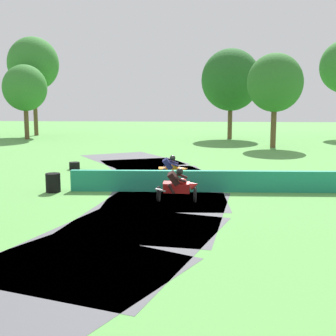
{
  "coord_description": "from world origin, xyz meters",
  "views": [
    {
      "loc": [
        1.36,
        -18.68,
        3.89
      ],
      "look_at": [
        -0.06,
        0.7,
        0.9
      ],
      "focal_mm": 47.85,
      "sensor_mm": 36.0,
      "label": 1
    }
  ],
  "objects_px": {
    "tire_stack_mid_b": "(75,166)",
    "traffic_cone": "(264,175)",
    "motorcycle_lead_red": "(178,186)",
    "motorcycle_chase_orange": "(171,170)",
    "tire_stack_mid_a": "(53,183)"
  },
  "relations": [
    {
      "from": "motorcycle_lead_red",
      "to": "tire_stack_mid_a",
      "type": "xyz_separation_m",
      "value": [
        -5.38,
        1.54,
        -0.24
      ]
    },
    {
      "from": "motorcycle_lead_red",
      "to": "traffic_cone",
      "type": "bearing_deg",
      "value": 53.15
    },
    {
      "from": "motorcycle_lead_red",
      "to": "tire_stack_mid_b",
      "type": "height_order",
      "value": "motorcycle_lead_red"
    },
    {
      "from": "motorcycle_lead_red",
      "to": "motorcycle_chase_orange",
      "type": "relative_size",
      "value": 1.01
    },
    {
      "from": "motorcycle_lead_red",
      "to": "traffic_cone",
      "type": "height_order",
      "value": "motorcycle_lead_red"
    },
    {
      "from": "tire_stack_mid_b",
      "to": "traffic_cone",
      "type": "xyz_separation_m",
      "value": [
        10.16,
        -2.48,
        0.02
      ]
    },
    {
      "from": "tire_stack_mid_a",
      "to": "motorcycle_lead_red",
      "type": "bearing_deg",
      "value": -15.91
    },
    {
      "from": "tire_stack_mid_b",
      "to": "motorcycle_chase_orange",
      "type": "bearing_deg",
      "value": -36.06
    },
    {
      "from": "motorcycle_chase_orange",
      "to": "tire_stack_mid_b",
      "type": "relative_size",
      "value": 2.86
    },
    {
      "from": "tire_stack_mid_a",
      "to": "tire_stack_mid_b",
      "type": "height_order",
      "value": "tire_stack_mid_a"
    },
    {
      "from": "motorcycle_chase_orange",
      "to": "traffic_cone",
      "type": "height_order",
      "value": "motorcycle_chase_orange"
    },
    {
      "from": "motorcycle_lead_red",
      "to": "tire_stack_mid_a",
      "type": "bearing_deg",
      "value": 164.09
    },
    {
      "from": "motorcycle_chase_orange",
      "to": "traffic_cone",
      "type": "bearing_deg",
      "value": 20.73
    },
    {
      "from": "tire_stack_mid_b",
      "to": "traffic_cone",
      "type": "bearing_deg",
      "value": -13.72
    },
    {
      "from": "motorcycle_lead_red",
      "to": "tire_stack_mid_b",
      "type": "distance_m",
      "value": 9.94
    }
  ]
}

